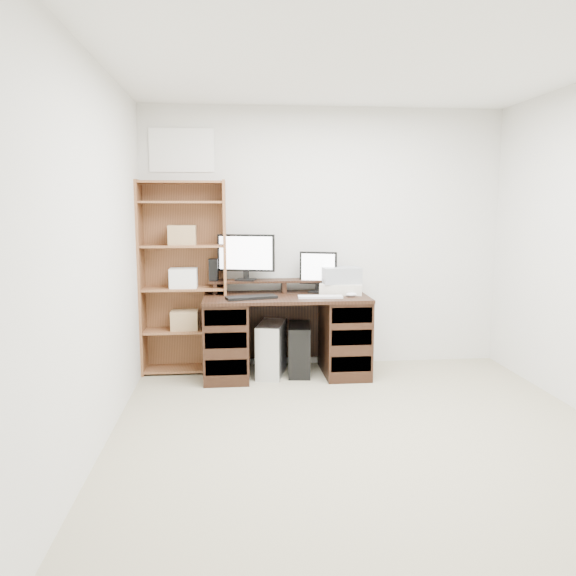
{
  "coord_description": "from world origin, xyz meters",
  "views": [
    {
      "loc": [
        -0.88,
        -3.43,
        1.57
      ],
      "look_at": [
        -0.41,
        1.43,
        0.85
      ],
      "focal_mm": 35.0,
      "sensor_mm": 36.0,
      "label": 1
    }
  ],
  "objects": [
    {
      "name": "basket",
      "position": [
        0.12,
        1.72,
        0.92
      ],
      "size": [
        0.36,
        0.26,
        0.15
      ],
      "primitive_type": "cube",
      "rotation": [
        0.0,
        0.0,
        0.05
      ],
      "color": "gray",
      "rests_on": "printer"
    },
    {
      "name": "keyboard_white",
      "position": [
        -0.11,
        1.48,
        0.76
      ],
      "size": [
        0.4,
        0.14,
        0.02
      ],
      "primitive_type": "cube",
      "rotation": [
        0.0,
        0.0,
        -0.05
      ],
      "color": "silver",
      "rests_on": "desk"
    },
    {
      "name": "speaker",
      "position": [
        -1.07,
        1.85,
        0.97
      ],
      "size": [
        0.09,
        0.09,
        0.21
      ],
      "primitive_type": "cube",
      "rotation": [
        0.0,
        0.0,
        -0.1
      ],
      "color": "black",
      "rests_on": "riser_shelf"
    },
    {
      "name": "monitor_wide",
      "position": [
        -0.77,
        1.84,
        1.11
      ],
      "size": [
        0.54,
        0.2,
        0.43
      ],
      "rotation": [
        0.0,
        0.0,
        -0.26
      ],
      "color": "black",
      "rests_on": "riser_shelf"
    },
    {
      "name": "riser_shelf",
      "position": [
        -0.41,
        1.85,
        0.84
      ],
      "size": [
        1.4,
        0.22,
        0.12
      ],
      "color": "black",
      "rests_on": "desk"
    },
    {
      "name": "tower_black",
      "position": [
        -0.28,
        1.67,
        0.23
      ],
      "size": [
        0.25,
        0.49,
        0.47
      ],
      "rotation": [
        0.0,
        0.0,
        -0.11
      ],
      "color": "black",
      "rests_on": "ground"
    },
    {
      "name": "bookshelf",
      "position": [
        -1.35,
        1.86,
        0.92
      ],
      "size": [
        0.8,
        0.3,
        1.8
      ],
      "color": "brown",
      "rests_on": "ground"
    },
    {
      "name": "mouse",
      "position": [
        0.18,
        1.51,
        0.77
      ],
      "size": [
        0.11,
        0.09,
        0.04
      ],
      "primitive_type": "ellipsoid",
      "rotation": [
        0.0,
        0.0,
        -0.25
      ],
      "color": "silver",
      "rests_on": "desk"
    },
    {
      "name": "printer",
      "position": [
        0.12,
        1.72,
        0.8
      ],
      "size": [
        0.44,
        0.37,
        0.1
      ],
      "primitive_type": "cube",
      "rotation": [
        0.0,
        0.0,
        -0.21
      ],
      "color": "beige",
      "rests_on": "desk"
    },
    {
      "name": "keyboard_black",
      "position": [
        -0.73,
        1.48,
        0.76
      ],
      "size": [
        0.47,
        0.25,
        0.02
      ],
      "primitive_type": "cube",
      "rotation": [
        0.0,
        0.0,
        0.25
      ],
      "color": "black",
      "rests_on": "desk"
    },
    {
      "name": "monitor_small",
      "position": [
        -0.09,
        1.79,
        0.96
      ],
      "size": [
        0.34,
        0.18,
        0.39
      ],
      "rotation": [
        0.0,
        0.0,
        -0.34
      ],
      "color": "black",
      "rests_on": "desk"
    },
    {
      "name": "desk",
      "position": [
        -0.41,
        1.64,
        0.39
      ],
      "size": [
        1.5,
        0.7,
        0.75
      ],
      "color": "black",
      "rests_on": "ground"
    },
    {
      "name": "tower_silver",
      "position": [
        -0.54,
        1.65,
        0.25
      ],
      "size": [
        0.32,
        0.53,
        0.49
      ],
      "primitive_type": "cube",
      "rotation": [
        0.0,
        0.0,
        -0.23
      ],
      "color": "silver",
      "rests_on": "ground"
    },
    {
      "name": "room",
      "position": [
        -0.0,
        0.0,
        1.25
      ],
      "size": [
        3.54,
        4.04,
        2.54
      ],
      "color": "tan",
      "rests_on": "ground"
    }
  ]
}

